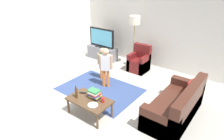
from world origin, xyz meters
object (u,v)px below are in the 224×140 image
object	(u,v)px
armchair	(140,62)
soda_can	(103,100)
tv	(102,38)
couch	(178,107)
child_center	(106,64)
book_stack	(94,94)
tv_remote	(83,93)
coffee_table	(89,101)
tv_stand	(102,53)
floor_lamp	(135,23)
child_near_tv	(103,61)
bottle	(76,93)
plate	(93,105)

from	to	relation	value
armchair	soda_can	size ratio (longest dim) A/B	7.50
tv	couch	xyz separation A→B (m)	(3.66, -1.72, -0.56)
child_center	soda_can	world-z (taller)	child_center
tv	armchair	bearing A→B (deg)	-0.63
book_stack	tv_remote	xyz separation A→B (m)	(-0.35, -0.02, -0.09)
armchair	soda_can	world-z (taller)	armchair
coffee_table	book_stack	xyz separation A→B (m)	(0.05, 0.12, 0.15)
tv_stand	floor_lamp	xyz separation A→B (m)	(1.30, 0.15, 1.30)
child_near_tv	book_stack	bearing A→B (deg)	-56.55
tv	child_near_tv	xyz separation A→B (m)	(1.11, -1.27, -0.23)
couch	tv_stand	bearing A→B (deg)	154.59
tv	child_center	world-z (taller)	tv
armchair	coffee_table	size ratio (longest dim) A/B	0.90
child_near_tv	floor_lamp	bearing A→B (deg)	82.54
tv_stand	armchair	bearing A→B (deg)	-1.34
floor_lamp	coffee_table	world-z (taller)	floor_lamp
tv_stand	child_center	size ratio (longest dim) A/B	1.02
soda_can	tv	bearing A→B (deg)	130.49
couch	floor_lamp	bearing A→B (deg)	141.28
tv_stand	bottle	size ratio (longest dim) A/B	3.80
couch	child_near_tv	xyz separation A→B (m)	(-2.55, 0.44, 0.33)
tv_stand	tv_remote	distance (m)	3.25
couch	book_stack	xyz separation A→B (m)	(-1.59, -1.00, 0.23)
coffee_table	tv_remote	world-z (taller)	tv_remote
tv	bottle	size ratio (longest dim) A/B	3.49
child_near_tv	bottle	distance (m)	1.80
armchair	tv_stand	bearing A→B (deg)	178.66
couch	book_stack	size ratio (longest dim) A/B	6.25
couch	tv_remote	world-z (taller)	couch
tv_stand	armchair	xyz separation A→B (m)	(1.68, -0.04, 0.05)
coffee_table	child_center	bearing A→B (deg)	113.30
tv_stand	soda_can	world-z (taller)	soda_can
bottle	child_near_tv	bearing A→B (deg)	110.36
armchair	plate	xyz separation A→B (m)	(0.55, -2.94, 0.13)
child_center	coffee_table	distance (m)	1.41
tv	bottle	distance (m)	3.44
tv	child_near_tv	size ratio (longest dim) A/B	1.07
child_center	soda_can	xyz separation A→B (m)	(0.86, -1.16, -0.23)
coffee_table	tv	bearing A→B (deg)	125.41
plate	couch	bearing A→B (deg)	41.13
tv_stand	book_stack	bearing A→B (deg)	-52.96
armchair	book_stack	world-z (taller)	armchair
coffee_table	bottle	size ratio (longest dim) A/B	3.17
child_near_tv	soda_can	size ratio (longest dim) A/B	8.55
child_center	book_stack	xyz separation A→B (m)	(0.59, -1.14, -0.19)
child_near_tv	plate	distance (m)	2.03
child_near_tv	coffee_table	bearing A→B (deg)	-59.95
armchair	child_near_tv	distance (m)	1.41
armchair	couch	bearing A→B (deg)	-40.70
child_center	tv_remote	bearing A→B (deg)	-78.21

